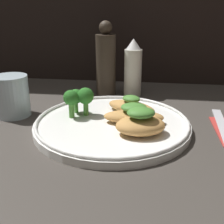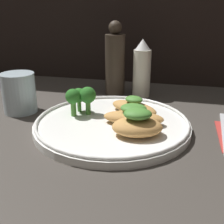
# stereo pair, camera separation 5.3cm
# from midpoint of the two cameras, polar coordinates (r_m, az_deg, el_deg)

# --- Properties ---
(ground_plane) EXTENTS (1.80, 1.80, 0.01)m
(ground_plane) POSITION_cam_midpoint_polar(r_m,az_deg,el_deg) (0.55, 2.79, -3.85)
(ground_plane) COLOR #3D3833
(plate) EXTENTS (0.30, 0.30, 0.02)m
(plate) POSITION_cam_midpoint_polar(r_m,az_deg,el_deg) (0.54, 2.82, -2.43)
(plate) COLOR white
(plate) RESTS_ON ground_plane
(grilled_meat_front) EXTENTS (0.10, 0.08, 0.05)m
(grilled_meat_front) POSITION_cam_midpoint_polar(r_m,az_deg,el_deg) (0.48, 8.32, -2.64)
(grilled_meat_front) COLOR tan
(grilled_meat_front) RESTS_ON plate
(grilled_meat_middle) EXTENTS (0.12, 0.05, 0.04)m
(grilled_meat_middle) POSITION_cam_midpoint_polar(r_m,az_deg,el_deg) (0.53, 7.26, -0.85)
(grilled_meat_middle) COLOR tan
(grilled_meat_middle) RESTS_ON plate
(grilled_meat_back) EXTENTS (0.12, 0.09, 0.04)m
(grilled_meat_back) POSITION_cam_midpoint_polar(r_m,az_deg,el_deg) (0.58, 7.07, 0.99)
(grilled_meat_back) COLOR tan
(grilled_meat_back) RESTS_ON plate
(broccoli_bunch) EXTENTS (0.06, 0.06, 0.06)m
(broccoli_bunch) POSITION_cam_midpoint_polar(r_m,az_deg,el_deg) (0.57, -3.72, 3.13)
(broccoli_bunch) COLOR #4C8E38
(broccoli_bunch) RESTS_ON plate
(sauce_bottle) EXTENTS (0.04, 0.04, 0.15)m
(sauce_bottle) POSITION_cam_midpoint_polar(r_m,az_deg,el_deg) (0.73, 8.21, 8.50)
(sauce_bottle) COLOR silver
(sauce_bottle) RESTS_ON ground_plane
(pepper_grinder) EXTENTS (0.05, 0.05, 0.19)m
(pepper_grinder) POSITION_cam_midpoint_polar(r_m,az_deg,el_deg) (0.73, 2.75, 10.04)
(pepper_grinder) COLOR #382D23
(pepper_grinder) RESTS_ON ground_plane
(drinking_glass) EXTENTS (0.07, 0.07, 0.09)m
(drinking_glass) POSITION_cam_midpoint_polar(r_m,az_deg,el_deg) (0.64, -16.13, 3.71)
(drinking_glass) COLOR silver
(drinking_glass) RESTS_ON ground_plane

